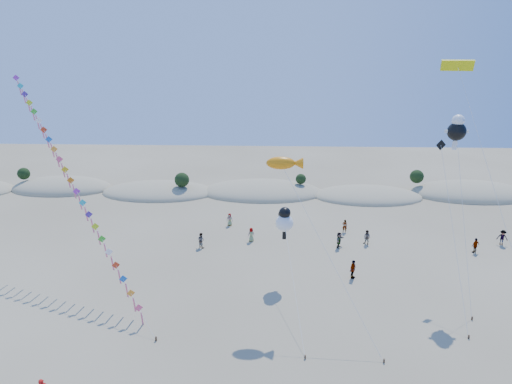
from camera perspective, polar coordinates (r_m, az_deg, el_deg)
The scene contains 8 objects.
dune_ridge at distance 66.25m, azimuth 1.68°, elevation -0.03°, with size 145.30×11.49×5.57m.
kite_train at distance 43.42m, azimuth -23.71°, elevation 1.85°, with size 19.79×19.85×19.04m.
fish_kite at distance 34.41m, azimuth 3.89°, elevation 3.82°, with size 8.58×8.75×12.84m.
cartoon_kite_low at distance 39.68m, azimuth 3.83°, elevation -3.86°, with size 2.20×12.33×7.28m.
cartoon_kite_high at distance 40.66m, azimuth 25.21°, elevation 7.54°, with size 2.00×7.27×15.78m.
parafoil_kite at distance 34.96m, azimuth 25.46°, elevation 14.30°, with size 6.16×10.63×20.28m.
dark_kite at distance 40.18m, azimuth 24.21°, elevation -0.18°, with size 0.97×10.39×13.38m.
beachgoers at distance 49.59m, azimuth 11.13°, elevation -5.90°, with size 35.07×14.86×1.89m.
Camera 1 is at (1.68, -17.80, 20.79)m, focal length 30.00 mm.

